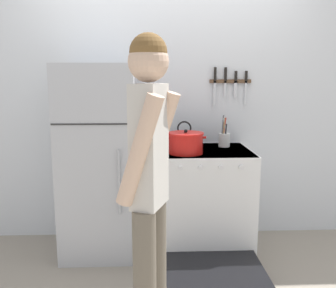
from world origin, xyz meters
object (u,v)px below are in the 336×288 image
Objects in this scene: tea_kettle at (184,139)px; person at (149,180)px; utensil_jar at (224,139)px; refrigerator at (100,161)px; dutch_oven_pot at (186,143)px; stove_range at (204,202)px.

person is (-0.30, -1.36, 0.02)m from tea_kettle.
utensil_jar is at bearing 1.14° from tea_kettle.
tea_kettle is (0.73, 0.12, 0.16)m from refrigerator.
utensil_jar reaches higher than tea_kettle.
refrigerator is at bearing 167.94° from dutch_oven_pot.
person reaches higher than dutch_oven_pot.
stove_range is at bearing -0.60° from person.
refrigerator reaches higher than utensil_jar.
refrigerator reaches higher than dutch_oven_pot.
stove_range is 0.57m from dutch_oven_pot.
utensil_jar is (0.35, 0.01, -0.00)m from tea_kettle.
refrigerator is 1.15× the size of stove_range.
stove_range is 1.38m from person.
stove_range is at bearing -3.51° from refrigerator.
dutch_oven_pot is 0.19× the size of person.
refrigerator is 4.85× the size of dutch_oven_pot.
refrigerator is 6.93× the size of tea_kettle.
tea_kettle is at bearing -178.86° from utensil_jar.
refrigerator is 0.96m from stove_range.
utensil_jar is (0.19, 0.18, 0.52)m from stove_range.
utensil_jar is at bearing 6.62° from refrigerator.
refrigerator is at bearing 176.49° from stove_range.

